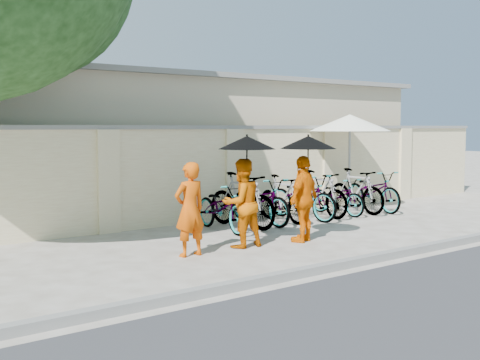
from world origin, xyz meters
TOP-DOWN VIEW (x-y plane):
  - ground at (0.00, 0.00)m, footprint 80.00×80.00m
  - kerb at (0.00, -1.70)m, footprint 40.00×0.16m
  - compound_wall at (1.00, 3.20)m, footprint 20.00×0.30m
  - building_behind at (2.00, 7.00)m, footprint 14.00×6.00m
  - monk_left at (-0.86, 0.35)m, footprint 0.56×0.38m
  - monk_center at (0.22, 0.42)m, footprint 0.75×0.59m
  - parasol_center at (0.27, 0.34)m, footprint 0.97×0.97m
  - monk_right at (1.40, 0.14)m, footprint 0.98×0.67m
  - parasol_right at (1.42, 0.06)m, footprint 0.99×0.99m
  - patio_umbrella at (5.04, 2.42)m, footprint 1.99×1.99m
  - bike_0 at (0.87, 1.90)m, footprint 0.76×1.85m
  - bike_1 at (1.44, 2.02)m, footprint 0.75×1.92m
  - bike_2 at (2.01, 2.12)m, footprint 0.66×1.88m
  - bike_3 at (2.58, 2.07)m, footprint 0.61×1.72m
  - bike_4 at (3.15, 2.05)m, footprint 0.88×1.98m
  - bike_5 at (3.72, 2.11)m, footprint 0.52×1.77m
  - bike_6 at (4.29, 2.08)m, footprint 0.60×1.65m
  - bike_7 at (4.86, 2.02)m, footprint 0.55×1.78m
  - bike_8 at (5.43, 2.00)m, footprint 0.86×1.94m

SIDE VIEW (x-z plane):
  - ground at x=0.00m, z-range 0.00..0.00m
  - kerb at x=0.00m, z-range 0.00..0.12m
  - bike_6 at x=4.29m, z-range 0.00..0.86m
  - bike_0 at x=0.87m, z-range 0.00..0.95m
  - bike_2 at x=2.01m, z-range 0.00..0.99m
  - bike_8 at x=5.43m, z-range 0.00..0.99m
  - bike_4 at x=3.15m, z-range 0.00..1.01m
  - bike_3 at x=2.58m, z-range 0.00..1.01m
  - bike_5 at x=3.72m, z-range 0.00..1.06m
  - bike_7 at x=4.86m, z-range 0.00..1.06m
  - bike_1 at x=1.44m, z-range 0.00..1.12m
  - monk_left at x=-0.86m, z-range 0.00..1.50m
  - monk_center at x=0.22m, z-range 0.00..1.52m
  - monk_right at x=1.40m, z-range 0.00..1.54m
  - compound_wall at x=1.00m, z-range 0.00..2.00m
  - building_behind at x=2.00m, z-range 0.00..3.20m
  - parasol_right at x=1.42m, z-range 1.27..2.29m
  - parasol_center at x=0.27m, z-range 1.27..2.31m
  - patio_umbrella at x=5.04m, z-range 0.94..3.29m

